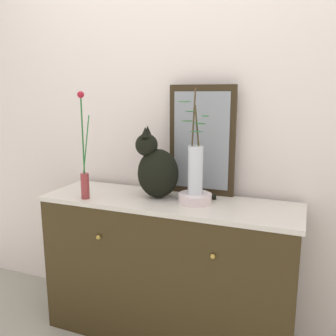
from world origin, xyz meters
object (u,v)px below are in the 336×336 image
Objects in this scene: sideboard at (168,269)px; mirror_leaning at (202,141)px; cat_sitting at (157,169)px; vase_slim_green at (84,171)px; vase_glass_clear at (195,166)px; bowl_porcelain at (195,198)px.

sideboard is 0.76m from mirror_leaning.
vase_slim_green is (-0.36, -0.17, -0.01)m from cat_sitting.
vase_glass_clear reaches higher than sideboard.
bowl_porcelain is 0.33× the size of vase_glass_clear.
sideboard is at bearing -19.49° from cat_sitting.
vase_glass_clear is (0.15, 0.01, 0.61)m from sideboard.
cat_sitting is (-0.21, -0.16, -0.15)m from mirror_leaning.
cat_sitting is at bearing 174.76° from bowl_porcelain.
vase_glass_clear reaches higher than cat_sitting.
vase_slim_green is (-0.44, -0.14, 0.57)m from sideboard.
vase_slim_green is 1.06× the size of vase_glass_clear.
cat_sitting is at bearing 160.51° from sideboard.
vase_slim_green is at bearing -166.07° from vase_glass_clear.
mirror_leaning is 0.34m from bowl_porcelain.
mirror_leaning is 1.06× the size of vase_slim_green.
mirror_leaning reaches higher than cat_sitting.
vase_slim_green reaches higher than bowl_porcelain.
vase_glass_clear is (0.23, -0.02, 0.04)m from cat_sitting.
bowl_porcelain is at bearing -5.24° from cat_sitting.
bowl_porcelain reaches higher than sideboard.
vase_slim_green is 0.61m from vase_glass_clear.
vase_slim_green is at bearing -166.06° from bowl_porcelain.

